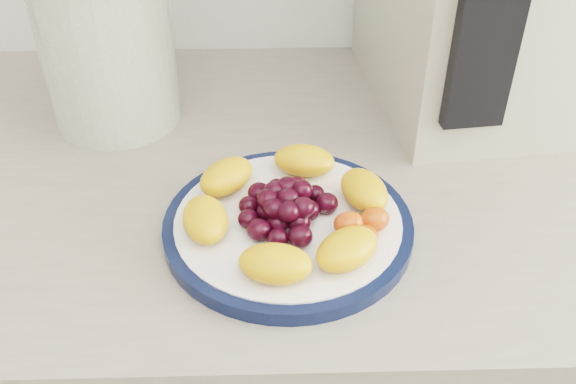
{
  "coord_description": "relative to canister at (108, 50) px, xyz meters",
  "views": [
    {
      "loc": [
        -0.12,
        0.59,
        1.32
      ],
      "look_at": [
        -0.1,
        1.07,
        0.95
      ],
      "focal_mm": 40.0,
      "sensor_mm": 36.0,
      "label": 1
    }
  ],
  "objects": [
    {
      "name": "plate_rim",
      "position": [
        0.21,
        -0.23,
        -0.09
      ],
      "size": [
        0.25,
        0.25,
        0.01
      ],
      "primitive_type": "cylinder",
      "color": "#0C1736",
      "rests_on": "counter"
    },
    {
      "name": "plate_face",
      "position": [
        0.21,
        -0.23,
        -0.08
      ],
      "size": [
        0.22,
        0.22,
        0.02
      ],
      "primitive_type": "cylinder",
      "color": "white",
      "rests_on": "counter"
    },
    {
      "name": "canister",
      "position": [
        0.0,
        0.0,
        0.0
      ],
      "size": [
        0.18,
        0.18,
        0.19
      ],
      "primitive_type": "cylinder",
      "rotation": [
        0.0,
        0.0,
        0.17
      ],
      "color": "#3D570D",
      "rests_on": "counter"
    },
    {
      "name": "fruit_plate",
      "position": [
        0.21,
        -0.23,
        -0.06
      ],
      "size": [
        0.21,
        0.21,
        0.04
      ],
      "color": "orange",
      "rests_on": "plate_face"
    }
  ]
}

